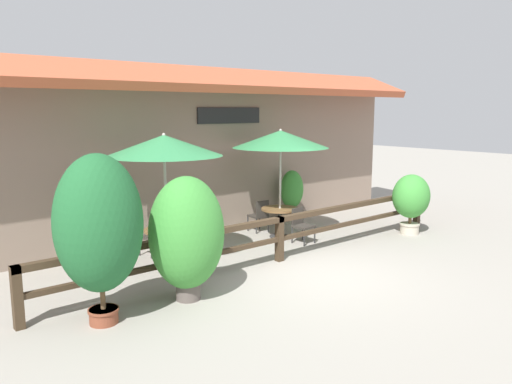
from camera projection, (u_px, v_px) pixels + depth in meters
The scene contains 15 objects.
ground_plane at pixel (316, 273), 9.71m from camera, with size 60.00×60.00×0.00m, color gray.
building_facade at pixel (197, 149), 12.46m from camera, with size 14.28×1.49×4.23m.
patio_railing at pixel (280, 229), 10.39m from camera, with size 10.40×0.14×0.95m.
patio_umbrella_near at pixel (164, 146), 9.94m from camera, with size 2.35×2.35×2.69m.
dining_table_near at pixel (167, 236), 10.24m from camera, with size 0.93×0.93×0.74m.
chair_near_streetside at pixel (184, 249), 9.74m from camera, with size 0.48×0.48×0.84m.
chair_near_wallside at pixel (154, 235), 10.82m from camera, with size 0.51×0.51×0.84m.
patio_umbrella_middle at pixel (281, 139), 12.09m from camera, with size 2.35×2.35×2.69m.
dining_table_middle at pixel (280, 214), 12.39m from camera, with size 0.93×0.93×0.74m.
chair_middle_streetside at pixel (302, 224), 11.87m from camera, with size 0.45×0.45×0.84m.
chair_middle_wallside at pixel (260, 214), 12.94m from camera, with size 0.45×0.45×0.84m.
potted_plant_corner_fern at pixel (411, 198), 12.65m from camera, with size 1.00×0.90×1.53m.
potted_plant_broad_leaf at pixel (187, 234), 8.20m from camera, with size 1.28×1.15×2.09m.
potted_plant_tall_tropical at pixel (99, 225), 7.20m from camera, with size 1.29×1.16×2.54m.
potted_plant_small_flowering at pixel (292, 194), 14.01m from camera, with size 0.68×0.61×1.48m.
Camera 1 is at (-6.88, -6.39, 3.15)m, focal length 35.00 mm.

